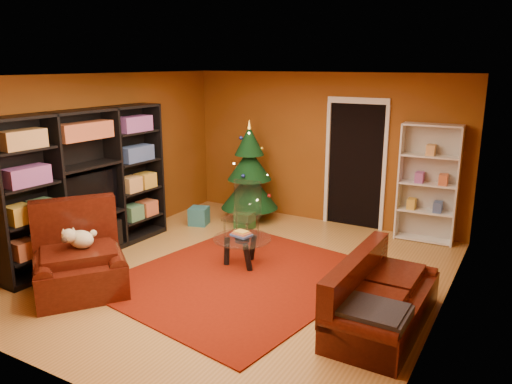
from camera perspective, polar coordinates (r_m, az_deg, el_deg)
The scene contains 17 objects.
floor at distance 6.79m, azimuth -1.70°, elevation -9.56°, with size 5.00×5.50×0.05m, color #AB7435.
ceiling at distance 6.20m, azimuth -1.89°, elevation 13.41°, with size 5.00×5.50×0.05m, color silver.
wall_back at distance 8.80m, azimuth 7.73°, elevation 4.96°, with size 5.00×0.05×2.60m, color brown.
wall_left at distance 7.95m, azimuth -17.52°, elevation 3.39°, with size 0.05×5.50×2.60m, color brown.
wall_right at distance 5.52m, azimuth 21.18°, elevation -1.67°, with size 0.05×5.50×2.60m, color brown.
doorway at distance 8.60m, azimuth 11.26°, elevation 2.89°, with size 1.06×0.60×2.16m, color black, non-canonical shape.
rug at distance 6.66m, azimuth -1.72°, elevation -9.73°, with size 2.71×3.16×0.02m, color maroon.
media_unit at distance 7.50m, azimuth -18.79°, elevation 0.77°, with size 0.42×2.77×2.12m, color black, non-canonical shape.
christmas_tree at distance 8.82m, azimuth -0.76°, elevation 2.34°, with size 1.02×1.02×1.82m, color black, non-canonical shape.
gift_box_teal at distance 8.77m, azimuth -6.54°, elevation -2.74°, with size 0.31×0.31×0.31m, color #297080.
gift_box_green at distance 8.50m, azimuth -1.30°, elevation -3.30°, with size 0.28×0.28×0.28m, color #1E5621.
white_bookshelf at distance 8.18m, azimuth 19.05°, elevation 0.87°, with size 0.88×0.32×1.90m, color white, non-canonical shape.
armchair at distance 6.50m, azimuth -19.59°, elevation -7.10°, with size 1.13×1.13×0.89m, color #350E07, non-canonical shape.
dog at distance 6.48m, azimuth -19.34°, elevation -5.12°, with size 0.40×0.30×0.29m, color beige, non-canonical shape.
sofa at distance 5.57m, azimuth 14.45°, elevation -11.08°, with size 1.77×0.80×0.76m, color #350E07, non-canonical shape.
coffee_table at distance 6.97m, azimuth -1.57°, elevation -6.80°, with size 0.80×0.80×0.50m, color gray, non-canonical shape.
acrylic_chair at distance 7.63m, azimuth -1.67°, elevation -2.96°, with size 0.46×0.50×0.90m, color #66605B, non-canonical shape.
Camera 1 is at (3.25, -5.28, 2.75)m, focal length 35.00 mm.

